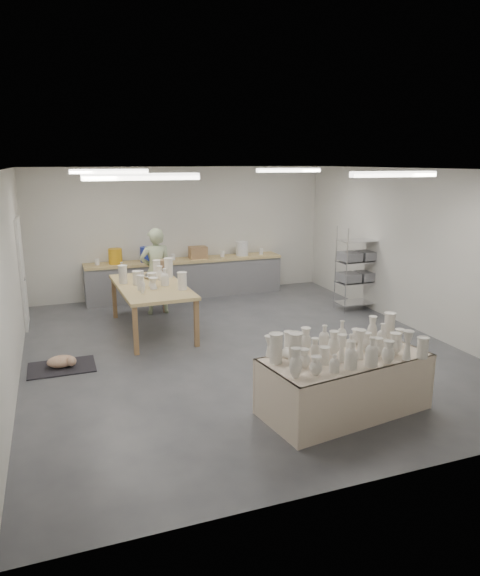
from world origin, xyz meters
name	(u,v)px	position (x,y,z in m)	size (l,w,h in m)	color
room	(232,228)	(-0.11, 0.08, 2.06)	(8.00, 8.02, 3.00)	#424449
back_counter	(186,277)	(-0.01, 3.68, 0.49)	(4.60, 0.60, 1.24)	tan
wire_shelf	(358,267)	(3.20, 1.40, 0.92)	(0.88, 0.48, 1.80)	silver
drying_table	(344,380)	(0.46, -2.59, 0.43)	(2.24, 1.31, 1.12)	olive
work_table	(152,283)	(-1.18, 1.56, 0.90)	(1.27, 2.41, 1.27)	tan
rug	(62,367)	(-2.90, 0.14, 0.01)	(1.00, 0.70, 0.02)	black
cat	(63,361)	(-2.88, 0.12, 0.11)	(0.50, 0.42, 0.18)	white
potter	(156,271)	(-0.91, 2.56, 0.90)	(0.66, 0.43, 1.81)	#9BA983
red_stool	(155,296)	(-0.91, 2.83, 0.31)	(0.45, 0.45, 0.34)	#AA1821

